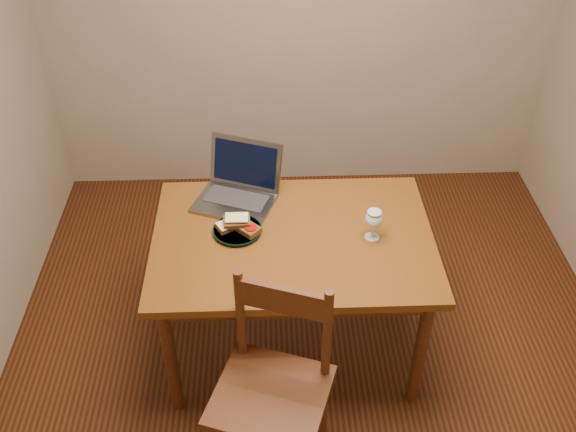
{
  "coord_description": "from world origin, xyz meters",
  "views": [
    {
      "loc": [
        -0.22,
        -2.16,
        2.67
      ],
      "look_at": [
        -0.13,
        0.16,
        0.8
      ],
      "focal_mm": 40.0,
      "sensor_mm": 36.0,
      "label": 1
    }
  ],
  "objects_px": {
    "chair": "(273,382)",
    "milk_glass": "(373,225)",
    "plate": "(237,231)",
    "laptop": "(239,184)",
    "table": "(293,251)"
  },
  "relations": [
    {
      "from": "chair",
      "to": "milk_glass",
      "type": "distance_m",
      "value": 0.84
    },
    {
      "from": "plate",
      "to": "laptop",
      "type": "height_order",
      "value": "laptop"
    },
    {
      "from": "table",
      "to": "laptop",
      "type": "relative_size",
      "value": 2.79
    },
    {
      "from": "table",
      "to": "milk_glass",
      "type": "xyz_separation_m",
      "value": [
        0.36,
        -0.02,
        0.16
      ]
    },
    {
      "from": "table",
      "to": "plate",
      "type": "xyz_separation_m",
      "value": [
        -0.26,
        0.04,
        0.1
      ]
    },
    {
      "from": "table",
      "to": "chair",
      "type": "xyz_separation_m",
      "value": [
        -0.11,
        -0.65,
        -0.13
      ]
    },
    {
      "from": "chair",
      "to": "laptop",
      "type": "height_order",
      "value": "laptop"
    },
    {
      "from": "table",
      "to": "plate",
      "type": "bearing_deg",
      "value": 170.72
    },
    {
      "from": "plate",
      "to": "chair",
      "type": "bearing_deg",
      "value": -77.91
    },
    {
      "from": "chair",
      "to": "laptop",
      "type": "xyz_separation_m",
      "value": [
        -0.14,
        0.97,
        0.29
      ]
    },
    {
      "from": "plate",
      "to": "laptop",
      "type": "relative_size",
      "value": 0.49
    },
    {
      "from": "milk_glass",
      "to": "laptop",
      "type": "relative_size",
      "value": 0.33
    },
    {
      "from": "plate",
      "to": "milk_glass",
      "type": "bearing_deg",
      "value": -5.63
    },
    {
      "from": "milk_glass",
      "to": "plate",
      "type": "bearing_deg",
      "value": 174.37
    },
    {
      "from": "table",
      "to": "chair",
      "type": "bearing_deg",
      "value": -99.67
    }
  ]
}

